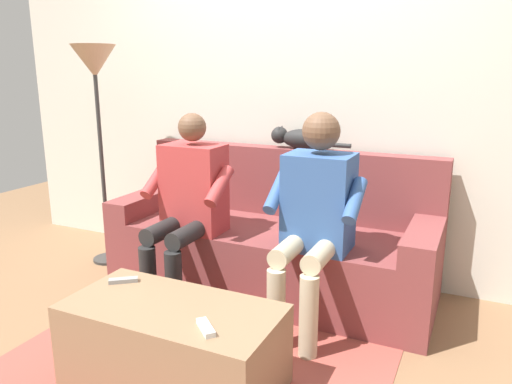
{
  "coord_description": "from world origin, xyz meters",
  "views": [
    {
      "loc": [
        -1.21,
        2.74,
        1.44
      ],
      "look_at": [
        0.0,
        0.15,
        0.73
      ],
      "focal_mm": 34.43,
      "sensor_mm": 36.0,
      "label": 1
    }
  ],
  "objects_px": {
    "person_left_seated": "(315,210)",
    "person_right_seated": "(188,200)",
    "floor_lamp": "(95,77)",
    "remote_gray": "(123,280)",
    "coffee_table": "(173,345)",
    "cat_on_backrest": "(300,138)",
    "remote_white": "(206,328)",
    "couch": "(273,245)"
  },
  "relations": [
    {
      "from": "cat_on_backrest",
      "to": "remote_white",
      "type": "xyz_separation_m",
      "value": [
        -0.17,
        1.56,
        -0.58
      ]
    },
    {
      "from": "remote_white",
      "to": "person_left_seated",
      "type": "bearing_deg",
      "value": -56.95
    },
    {
      "from": "remote_white",
      "to": "coffee_table",
      "type": "bearing_deg",
      "value": 16.84
    },
    {
      "from": "person_left_seated",
      "to": "coffee_table",
      "type": "bearing_deg",
      "value": 63.52
    },
    {
      "from": "floor_lamp",
      "to": "person_right_seated",
      "type": "bearing_deg",
      "value": 162.52
    },
    {
      "from": "couch",
      "to": "cat_on_backrest",
      "type": "bearing_deg",
      "value": -107.19
    },
    {
      "from": "coffee_table",
      "to": "floor_lamp",
      "type": "xyz_separation_m",
      "value": [
        1.35,
        -1.08,
        1.19
      ]
    },
    {
      "from": "coffee_table",
      "to": "floor_lamp",
      "type": "bearing_deg",
      "value": -38.76
    },
    {
      "from": "remote_white",
      "to": "person_right_seated",
      "type": "bearing_deg",
      "value": -11.68
    },
    {
      "from": "couch",
      "to": "remote_white",
      "type": "relative_size",
      "value": 15.03
    },
    {
      "from": "person_left_seated",
      "to": "person_right_seated",
      "type": "height_order",
      "value": "person_left_seated"
    },
    {
      "from": "remote_gray",
      "to": "floor_lamp",
      "type": "height_order",
      "value": "floor_lamp"
    },
    {
      "from": "couch",
      "to": "coffee_table",
      "type": "distance_m",
      "value": 1.18
    },
    {
      "from": "couch",
      "to": "person_right_seated",
      "type": "bearing_deg",
      "value": 43.66
    },
    {
      "from": "person_left_seated",
      "to": "remote_gray",
      "type": "relative_size",
      "value": 8.56
    },
    {
      "from": "person_left_seated",
      "to": "person_right_seated",
      "type": "distance_m",
      "value": 0.81
    },
    {
      "from": "remote_gray",
      "to": "floor_lamp",
      "type": "relative_size",
      "value": 0.09
    },
    {
      "from": "coffee_table",
      "to": "remote_gray",
      "type": "height_order",
      "value": "remote_gray"
    },
    {
      "from": "cat_on_backrest",
      "to": "floor_lamp",
      "type": "height_order",
      "value": "floor_lamp"
    },
    {
      "from": "person_left_seated",
      "to": "couch",
      "type": "bearing_deg",
      "value": -41.48
    },
    {
      "from": "coffee_table",
      "to": "person_left_seated",
      "type": "xyz_separation_m",
      "value": [
        -0.41,
        -0.81,
        0.49
      ]
    },
    {
      "from": "cat_on_backrest",
      "to": "floor_lamp",
      "type": "xyz_separation_m",
      "value": [
        1.43,
        0.36,
        0.4
      ]
    },
    {
      "from": "person_right_seated",
      "to": "remote_gray",
      "type": "height_order",
      "value": "person_right_seated"
    },
    {
      "from": "coffee_table",
      "to": "remote_gray",
      "type": "xyz_separation_m",
      "value": [
        0.37,
        -0.11,
        0.21
      ]
    },
    {
      "from": "coffee_table",
      "to": "floor_lamp",
      "type": "distance_m",
      "value": 2.1
    },
    {
      "from": "person_left_seated",
      "to": "cat_on_backrest",
      "type": "bearing_deg",
      "value": -62.84
    },
    {
      "from": "cat_on_backrest",
      "to": "person_right_seated",
      "type": "bearing_deg",
      "value": 53.32
    },
    {
      "from": "remote_gray",
      "to": "floor_lamp",
      "type": "distance_m",
      "value": 1.7
    },
    {
      "from": "person_left_seated",
      "to": "cat_on_backrest",
      "type": "xyz_separation_m",
      "value": [
        0.32,
        -0.63,
        0.3
      ]
    },
    {
      "from": "coffee_table",
      "to": "person_right_seated",
      "type": "bearing_deg",
      "value": -62.7
    },
    {
      "from": "cat_on_backrest",
      "to": "floor_lamp",
      "type": "bearing_deg",
      "value": 14.08
    },
    {
      "from": "couch",
      "to": "coffee_table",
      "type": "height_order",
      "value": "couch"
    },
    {
      "from": "person_right_seated",
      "to": "remote_gray",
      "type": "xyz_separation_m",
      "value": [
        -0.04,
        0.68,
        -0.25
      ]
    },
    {
      "from": "couch",
      "to": "person_right_seated",
      "type": "xyz_separation_m",
      "value": [
        0.41,
        0.39,
        0.36
      ]
    },
    {
      "from": "couch",
      "to": "person_left_seated",
      "type": "xyz_separation_m",
      "value": [
        -0.41,
        0.36,
        0.39
      ]
    },
    {
      "from": "remote_white",
      "to": "remote_gray",
      "type": "height_order",
      "value": "remote_white"
    },
    {
      "from": "coffee_table",
      "to": "remote_gray",
      "type": "distance_m",
      "value": 0.44
    },
    {
      "from": "coffee_table",
      "to": "cat_on_backrest",
      "type": "relative_size",
      "value": 1.78
    },
    {
      "from": "cat_on_backrest",
      "to": "remote_gray",
      "type": "bearing_deg",
      "value": 71.32
    },
    {
      "from": "couch",
      "to": "remote_white",
      "type": "xyz_separation_m",
      "value": [
        -0.25,
        1.29,
        0.11
      ]
    },
    {
      "from": "coffee_table",
      "to": "person_left_seated",
      "type": "distance_m",
      "value": 1.03
    },
    {
      "from": "coffee_table",
      "to": "cat_on_backrest",
      "type": "distance_m",
      "value": 1.65
    }
  ]
}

